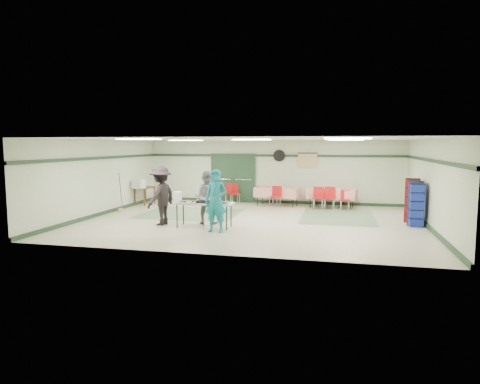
% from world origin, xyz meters
% --- Properties ---
extents(floor, '(11.00, 11.00, 0.00)m').
position_xyz_m(floor, '(0.00, 0.00, 0.00)').
color(floor, '#BCB297').
rests_on(floor, ground).
extents(ceiling, '(11.00, 11.00, 0.00)m').
position_xyz_m(ceiling, '(0.00, 0.00, 2.70)').
color(ceiling, white).
rests_on(ceiling, wall_back).
extents(wall_back, '(11.00, 0.00, 11.00)m').
position_xyz_m(wall_back, '(0.00, 4.50, 1.35)').
color(wall_back, beige).
rests_on(wall_back, floor).
extents(wall_front, '(11.00, 0.00, 11.00)m').
position_xyz_m(wall_front, '(0.00, -4.50, 1.35)').
color(wall_front, beige).
rests_on(wall_front, floor).
extents(wall_left, '(0.00, 9.00, 9.00)m').
position_xyz_m(wall_left, '(-5.50, 0.00, 1.35)').
color(wall_left, beige).
rests_on(wall_left, floor).
extents(wall_right, '(0.00, 9.00, 9.00)m').
position_xyz_m(wall_right, '(5.50, 0.00, 1.35)').
color(wall_right, beige).
rests_on(wall_right, floor).
extents(trim_back, '(11.00, 0.06, 0.10)m').
position_xyz_m(trim_back, '(0.00, 4.47, 2.05)').
color(trim_back, '#1F3923').
rests_on(trim_back, wall_back).
extents(baseboard_back, '(11.00, 0.06, 0.12)m').
position_xyz_m(baseboard_back, '(0.00, 4.47, 0.06)').
color(baseboard_back, '#1F3923').
rests_on(baseboard_back, floor).
extents(trim_left, '(0.06, 9.00, 0.10)m').
position_xyz_m(trim_left, '(-5.47, 0.00, 2.05)').
color(trim_left, '#1F3923').
rests_on(trim_left, wall_back).
extents(baseboard_left, '(0.06, 9.00, 0.12)m').
position_xyz_m(baseboard_left, '(-5.47, 0.00, 0.06)').
color(baseboard_left, '#1F3923').
rests_on(baseboard_left, floor).
extents(trim_right, '(0.06, 9.00, 0.10)m').
position_xyz_m(trim_right, '(5.47, 0.00, 2.05)').
color(trim_right, '#1F3923').
rests_on(trim_right, wall_back).
extents(baseboard_right, '(0.06, 9.00, 0.12)m').
position_xyz_m(baseboard_right, '(5.47, 0.00, 0.06)').
color(baseboard_right, '#1F3923').
rests_on(baseboard_right, floor).
extents(green_patch_a, '(3.50, 3.00, 0.01)m').
position_xyz_m(green_patch_a, '(-2.50, 1.00, 0.00)').
color(green_patch_a, gray).
rests_on(green_patch_a, floor).
extents(green_patch_b, '(2.50, 3.50, 0.01)m').
position_xyz_m(green_patch_b, '(2.80, 1.50, 0.00)').
color(green_patch_b, gray).
rests_on(green_patch_b, floor).
extents(double_door_left, '(0.90, 0.06, 2.10)m').
position_xyz_m(double_door_left, '(-2.20, 4.44, 1.05)').
color(double_door_left, gray).
rests_on(double_door_left, floor).
extents(double_door_right, '(0.90, 0.06, 2.10)m').
position_xyz_m(double_door_right, '(-1.25, 4.44, 1.05)').
color(double_door_right, gray).
rests_on(double_door_right, floor).
extents(door_frame, '(2.00, 0.03, 2.15)m').
position_xyz_m(door_frame, '(-1.73, 4.42, 1.05)').
color(door_frame, '#1F3923').
rests_on(door_frame, floor).
extents(wall_fan, '(0.50, 0.10, 0.50)m').
position_xyz_m(wall_fan, '(0.30, 4.44, 2.05)').
color(wall_fan, black).
rests_on(wall_fan, wall_back).
extents(scroll_banner, '(0.80, 0.02, 0.60)m').
position_xyz_m(scroll_banner, '(1.50, 4.44, 1.85)').
color(scroll_banner, '#D8B987').
rests_on(scroll_banner, wall_back).
extents(serving_table, '(1.80, 0.76, 0.76)m').
position_xyz_m(serving_table, '(-1.18, -1.42, 0.71)').
color(serving_table, beige).
rests_on(serving_table, floor).
extents(sheet_tray_right, '(0.54, 0.41, 0.02)m').
position_xyz_m(sheet_tray_right, '(-0.64, -1.49, 0.77)').
color(sheet_tray_right, silver).
rests_on(sheet_tray_right, serving_table).
extents(sheet_tray_mid, '(0.59, 0.45, 0.02)m').
position_xyz_m(sheet_tray_mid, '(-1.24, -1.33, 0.77)').
color(sheet_tray_mid, silver).
rests_on(sheet_tray_mid, serving_table).
extents(sheet_tray_left, '(0.57, 0.44, 0.02)m').
position_xyz_m(sheet_tray_left, '(-1.68, -1.54, 0.77)').
color(sheet_tray_left, silver).
rests_on(sheet_tray_left, serving_table).
extents(baking_pan, '(0.47, 0.30, 0.08)m').
position_xyz_m(baking_pan, '(-1.14, -1.47, 0.80)').
color(baking_pan, black).
rests_on(baking_pan, serving_table).
extents(foam_box_stack, '(0.23, 0.21, 0.31)m').
position_xyz_m(foam_box_stack, '(-2.05, -1.42, 0.92)').
color(foam_box_stack, white).
rests_on(foam_box_stack, serving_table).
extents(volunteer_teal, '(0.70, 0.49, 1.82)m').
position_xyz_m(volunteer_teal, '(-0.63, -2.01, 0.91)').
color(volunteer_teal, teal).
rests_on(volunteer_teal, floor).
extents(volunteer_grey, '(0.85, 0.68, 1.70)m').
position_xyz_m(volunteer_grey, '(-1.30, -0.81, 0.85)').
color(volunteer_grey, gray).
rests_on(volunteer_grey, floor).
extents(volunteer_dark, '(0.94, 1.32, 1.85)m').
position_xyz_m(volunteer_dark, '(-2.63, -1.32, 0.92)').
color(volunteer_dark, black).
rests_on(volunteer_dark, floor).
extents(dining_table_a, '(2.02, 1.12, 0.77)m').
position_xyz_m(dining_table_a, '(2.54, 3.71, 0.57)').
color(dining_table_a, red).
rests_on(dining_table_a, floor).
extents(dining_table_b, '(1.91, 1.09, 0.77)m').
position_xyz_m(dining_table_b, '(0.34, 3.71, 0.57)').
color(dining_table_b, red).
rests_on(dining_table_b, floor).
extents(chair_a, '(0.45, 0.45, 0.89)m').
position_xyz_m(chair_a, '(2.47, 3.15, 0.54)').
color(chair_a, '#B1170E').
rests_on(chair_a, floor).
extents(chair_b, '(0.41, 0.41, 0.87)m').
position_xyz_m(chair_b, '(2.04, 3.14, 0.53)').
color(chair_b, '#B1170E').
rests_on(chair_b, floor).
extents(chair_c, '(0.40, 0.40, 0.79)m').
position_xyz_m(chair_c, '(3.06, 3.13, 0.48)').
color(chair_c, '#B1170E').
rests_on(chair_c, floor).
extents(chair_d, '(0.50, 0.50, 0.87)m').
position_xyz_m(chair_d, '(0.36, 3.14, 0.53)').
color(chair_d, '#B1170E').
rests_on(chair_d, floor).
extents(chair_loose_a, '(0.53, 0.53, 0.83)m').
position_xyz_m(chair_loose_a, '(-1.58, 4.07, 0.50)').
color(chair_loose_a, '#B1170E').
rests_on(chair_loose_a, floor).
extents(chair_loose_b, '(0.55, 0.55, 0.86)m').
position_xyz_m(chair_loose_b, '(-1.87, 3.98, 0.52)').
color(chair_loose_b, '#B1170E').
rests_on(chair_loose_b, floor).
extents(crate_stack_blue_a, '(0.48, 0.48, 1.40)m').
position_xyz_m(crate_stack_blue_a, '(5.15, 0.40, 0.70)').
color(crate_stack_blue_a, navy).
rests_on(crate_stack_blue_a, floor).
extents(crate_stack_red, '(0.52, 0.52, 1.43)m').
position_xyz_m(crate_stack_red, '(5.15, 0.98, 0.71)').
color(crate_stack_red, '#A61E10').
rests_on(crate_stack_red, floor).
extents(crate_stack_blue_b, '(0.43, 0.43, 1.33)m').
position_xyz_m(crate_stack_blue_b, '(5.15, 0.22, 0.67)').
color(crate_stack_blue_b, navy).
rests_on(crate_stack_blue_b, floor).
extents(printer_table, '(0.72, 0.98, 0.74)m').
position_xyz_m(printer_table, '(-5.15, 2.77, 0.64)').
color(printer_table, brown).
rests_on(printer_table, floor).
extents(office_printer, '(0.47, 0.42, 0.35)m').
position_xyz_m(office_printer, '(-5.15, 2.22, 0.92)').
color(office_printer, silver).
rests_on(office_printer, printer_table).
extents(broom, '(0.08, 0.23, 1.45)m').
position_xyz_m(broom, '(-5.23, 0.89, 0.76)').
color(broom, brown).
rests_on(broom, floor).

